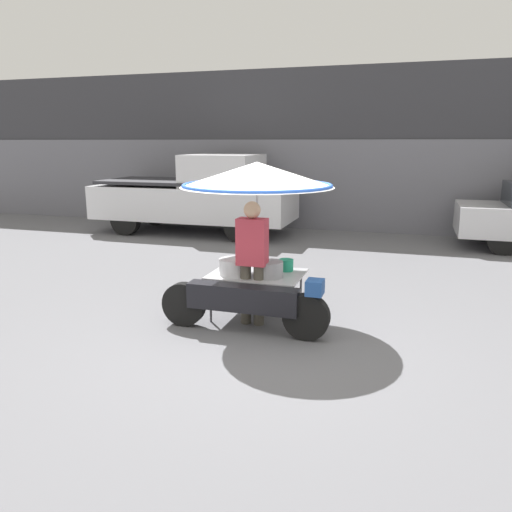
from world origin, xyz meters
name	(u,v)px	position (x,y,z in m)	size (l,w,h in m)	color
ground_plane	(257,337)	(0.00, 0.00, 0.00)	(36.00, 36.00, 0.00)	slate
shopfront_building	(351,150)	(0.00, 8.87, 2.10)	(28.00, 2.06, 4.23)	#38383D
vendor_motorcycle_cart	(256,197)	(-0.22, 0.66, 1.65)	(2.19, 2.01, 2.10)	black
vendor_person	(252,257)	(-0.20, 0.44, 0.91)	(0.38, 0.22, 1.62)	#4C473D
pickup_truck	(199,196)	(-3.56, 6.40, 0.98)	(5.18, 1.93, 2.03)	black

